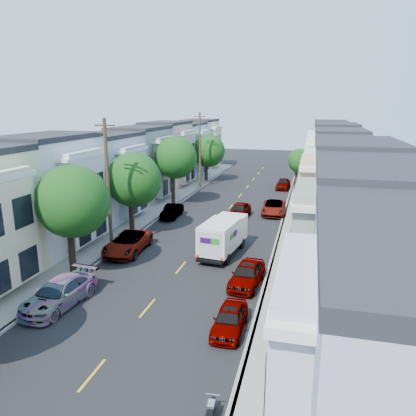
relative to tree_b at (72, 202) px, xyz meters
The scene contains 26 objects.
ground 8.57m from the tree_b, 24.52° to the left, with size 160.00×160.00×0.00m, color black.
road_slab 19.61m from the tree_b, 70.58° to the left, with size 12.00×70.00×0.02m, color black.
curb_left 18.55m from the tree_b, 89.19° to the left, with size 0.30×70.00×0.15m, color gray.
curb_right 22.29m from the tree_b, 55.35° to the left, with size 0.30×70.00×0.15m, color gray.
sidewalk_left 18.58m from the tree_b, 93.36° to the left, with size 2.60×70.00×0.15m, color gray.
sidewalk_right 23.03m from the tree_b, 52.63° to the left, with size 2.60×70.00×0.15m, color gray.
centerline 19.61m from the tree_b, 70.58° to the left, with size 0.12×70.00×0.01m, color gold.
townhouse_row_left 19.20m from the tree_b, 105.18° to the left, with size 5.00×70.00×8.50m, color #B2E7F2.
townhouse_row_right 25.49m from the tree_b, 45.68° to the left, with size 5.00×70.00×8.50m, color #B2E7F2.
tree_b is the anchor object (origin of this frame).
tree_c 9.27m from the tree_b, 90.00° to the left, with size 4.70×4.70×7.19m.
tree_d 20.44m from the tree_b, 90.00° to the left, with size 4.70×4.70×7.75m.
tree_e 35.44m from the tree_b, 90.00° to the left, with size 4.70×4.70×6.91m.
tree_far_r 34.22m from the tree_b, 67.31° to the left, with size 3.10×3.10×5.57m.
utility_pole_near 4.88m from the tree_b, 89.98° to the left, with size 1.60×0.26×10.00m.
utility_pole_far 30.87m from the tree_b, 90.00° to the left, with size 1.60×0.26×10.00m.
fedex_truck 11.19m from the tree_b, 36.11° to the left, with size 2.19×5.69×2.73m.
lead_sedan 18.98m from the tree_b, 64.40° to the left, with size 1.77×4.63×1.50m, color black.
parked_left_b 6.07m from the tree_b, 70.95° to the right, with size 2.13×5.06×1.52m, color black.
parked_left_c 6.59m from the tree_b, 73.69° to the left, with size 2.49×5.39×1.50m, color #B8B8B8.
parked_left_d 15.78m from the tree_b, 84.69° to the left, with size 1.37×3.89×1.30m, color #490B05.
parked_right_a 12.78m from the tree_b, 20.91° to the right, with size 1.49×3.88×1.26m, color slate.
parked_right_b 12.07m from the tree_b, ahead, with size 1.72×4.50×1.46m, color silver.
parked_right_c 22.45m from the tree_b, 59.43° to the left, with size 2.32×5.04×1.40m, color black.
parked_right_d 34.72m from the tree_b, 71.02° to the left, with size 1.68×4.38×1.42m, color black.
motorcycle 16.43m from the tree_b, 41.75° to the right, with size 0.25×1.83×0.73m.
Camera 1 is at (8.36, -25.10, 10.99)m, focal length 35.00 mm.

